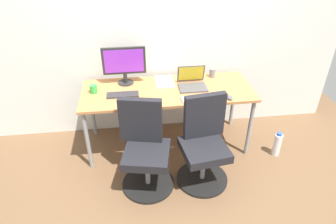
% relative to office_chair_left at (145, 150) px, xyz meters
% --- Properties ---
extents(ground_plane, '(5.28, 5.28, 0.00)m').
position_rel_office_chair_left_xyz_m(ground_plane, '(0.30, 0.60, -0.42)').
color(ground_plane, brown).
extents(back_wall, '(4.40, 0.04, 2.60)m').
position_rel_office_chair_left_xyz_m(back_wall, '(0.30, 1.04, 0.88)').
color(back_wall, silver).
rests_on(back_wall, ground).
extents(desk, '(1.89, 0.71, 0.76)m').
position_rel_office_chair_left_xyz_m(desk, '(0.30, 0.60, 0.27)').
color(desk, '#B77542').
rests_on(desk, ground).
extents(office_chair_left, '(0.54, 0.54, 0.94)m').
position_rel_office_chair_left_xyz_m(office_chair_left, '(0.00, 0.00, 0.00)').
color(office_chair_left, black).
rests_on(office_chair_left, ground).
extents(office_chair_right, '(0.54, 0.54, 0.94)m').
position_rel_office_chair_left_xyz_m(office_chair_right, '(0.60, 0.00, 0.00)').
color(office_chair_right, black).
rests_on(office_chair_right, ground).
extents(water_bottle_on_floor, '(0.09, 0.09, 0.31)m').
position_rel_office_chair_left_xyz_m(water_bottle_on_floor, '(1.54, 0.23, -0.28)').
color(water_bottle_on_floor, white).
rests_on(water_bottle_on_floor, ground).
extents(desktop_monitor, '(0.48, 0.18, 0.43)m').
position_rel_office_chair_left_xyz_m(desktop_monitor, '(-0.16, 0.82, 0.59)').
color(desktop_monitor, '#262626').
rests_on(desktop_monitor, desk).
extents(open_laptop, '(0.31, 0.27, 0.22)m').
position_rel_office_chair_left_xyz_m(open_laptop, '(0.59, 0.65, 0.39)').
color(open_laptop, '#4C4C51').
rests_on(open_laptop, desk).
extents(keyboard_by_monitor, '(0.34, 0.12, 0.02)m').
position_rel_office_chair_left_xyz_m(keyboard_by_monitor, '(-0.19, 0.53, 0.35)').
color(keyboard_by_monitor, '#2D2D2D').
rests_on(keyboard_by_monitor, desk).
extents(keyboard_by_laptop, '(0.34, 0.12, 0.02)m').
position_rel_office_chair_left_xyz_m(keyboard_by_laptop, '(0.59, 0.35, 0.35)').
color(keyboard_by_laptop, '#B7B7B7').
rests_on(keyboard_by_laptop, desk).
extents(mouse_by_monitor, '(0.06, 0.10, 0.03)m').
position_rel_office_chair_left_xyz_m(mouse_by_monitor, '(0.93, 0.31, 0.35)').
color(mouse_by_monitor, '#515156').
rests_on(mouse_by_monitor, desk).
extents(mouse_by_laptop, '(0.06, 0.10, 0.03)m').
position_rel_office_chair_left_xyz_m(mouse_by_laptop, '(0.84, 0.31, 0.35)').
color(mouse_by_laptop, '#515156').
rests_on(mouse_by_laptop, desk).
extents(coffee_mug, '(0.08, 0.08, 0.09)m').
position_rel_office_chair_left_xyz_m(coffee_mug, '(-0.50, 0.63, 0.38)').
color(coffee_mug, green).
rests_on(coffee_mug, desk).
extents(pen_cup, '(0.07, 0.07, 0.10)m').
position_rel_office_chair_left_xyz_m(pen_cup, '(0.87, 0.85, 0.39)').
color(pen_cup, slate).
rests_on(pen_cup, desk).
extents(paper_pile, '(0.21, 0.30, 0.01)m').
position_rel_office_chair_left_xyz_m(paper_pile, '(0.29, 0.78, 0.34)').
color(paper_pile, white).
rests_on(paper_pile, desk).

